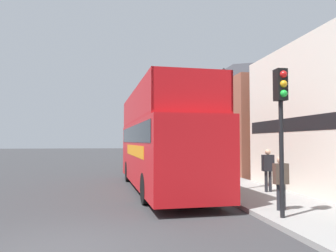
% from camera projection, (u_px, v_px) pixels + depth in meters
% --- Properties ---
extents(ground_plane, '(144.00, 144.00, 0.00)m').
position_uv_depth(ground_plane, '(100.00, 167.00, 27.00)').
color(ground_plane, '#333335').
extents(sidewalk, '(3.00, 108.00, 0.14)m').
position_uv_depth(sidewalk, '(185.00, 168.00, 25.12)').
color(sidewalk, gray).
rests_on(sidewalk, ground_plane).
extents(brick_terrace_rear, '(6.00, 18.05, 8.67)m').
position_uv_depth(brick_terrace_rear, '(234.00, 115.00, 27.47)').
color(brick_terrace_rear, '#935642').
rests_on(brick_terrace_rear, ground_plane).
extents(tour_bus, '(3.03, 10.91, 4.32)m').
position_uv_depth(tour_bus, '(161.00, 146.00, 14.61)').
color(tour_bus, red).
rests_on(tour_bus, ground_plane).
extents(parked_car_ahead_of_bus, '(2.03, 4.65, 1.50)m').
position_uv_depth(parked_car_ahead_of_bus, '(154.00, 162.00, 23.06)').
color(parked_car_ahead_of_bus, maroon).
rests_on(parked_car_ahead_of_bus, ground_plane).
extents(pedestrian_second, '(0.41, 0.23, 1.56)m').
position_uv_depth(pedestrian_second, '(281.00, 178.00, 9.54)').
color(pedestrian_second, '#232328').
rests_on(pedestrian_second, sidewalk).
extents(pedestrian_third, '(0.44, 0.24, 1.69)m').
position_uv_depth(pedestrian_third, '(268.00, 166.00, 12.99)').
color(pedestrian_third, '#232328').
rests_on(pedestrian_third, sidewalk).
extents(traffic_signal, '(0.28, 0.42, 3.93)m').
position_uv_depth(traffic_signal, '(281.00, 108.00, 8.69)').
color(traffic_signal, black).
rests_on(traffic_signal, sidewalk).
extents(lamp_post_nearest, '(0.35, 0.35, 4.98)m').
position_uv_depth(lamp_post_nearest, '(224.00, 106.00, 13.17)').
color(lamp_post_nearest, black).
rests_on(lamp_post_nearest, sidewalk).
extents(lamp_post_second, '(0.35, 0.35, 4.72)m').
position_uv_depth(lamp_post_second, '(186.00, 121.00, 20.39)').
color(lamp_post_second, black).
rests_on(lamp_post_second, sidewalk).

